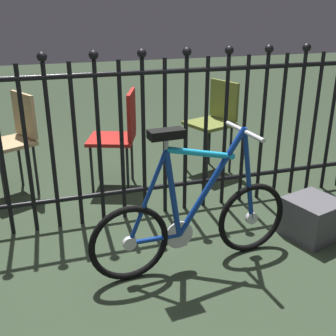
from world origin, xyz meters
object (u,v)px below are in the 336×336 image
object	(u,v)px
bicycle	(194,219)
chair_red	(120,131)
display_crate	(312,218)
chair_olive	(215,117)
chair_tan	(15,134)

from	to	relation	value
bicycle	chair_red	bearing A→B (deg)	97.38
chair_red	display_crate	distance (m)	1.72
chair_olive	chair_tan	distance (m)	1.81
chair_olive	chair_tan	size ratio (longest dim) A/B	1.01
chair_red	chair_tan	bearing A→B (deg)	170.51
bicycle	chair_olive	size ratio (longest dim) A/B	1.51
chair_olive	display_crate	distance (m)	1.46
bicycle	chair_red	distance (m)	1.36
bicycle	display_crate	bearing A→B (deg)	4.04
chair_olive	chair_red	xyz separation A→B (m)	(-0.95, -0.12, -0.02)
bicycle	display_crate	xyz separation A→B (m)	(0.92, 0.07, -0.18)
bicycle	chair_olive	world-z (taller)	bicycle
bicycle	chair_tan	xyz separation A→B (m)	(-1.03, 1.48, 0.21)
bicycle	chair_tan	world-z (taller)	bicycle
chair_tan	display_crate	distance (m)	2.44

